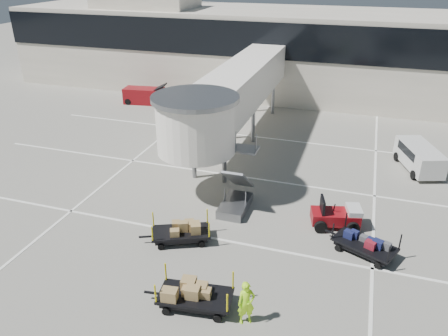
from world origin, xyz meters
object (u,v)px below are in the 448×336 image
(baggage_tug, at_px, (337,216))
(box_cart_far, at_px, (182,232))
(minivan, at_px, (419,155))
(suitcase_cart, at_px, (364,244))
(belt_loader, at_px, (145,96))
(ground_worker, at_px, (246,303))
(box_cart_near, at_px, (195,296))

(baggage_tug, relative_size, box_cart_far, 0.78)
(minivan, bearing_deg, suitcase_cart, -125.45)
(suitcase_cart, height_order, minivan, minivan)
(suitcase_cart, height_order, belt_loader, belt_loader)
(minivan, bearing_deg, baggage_tug, -136.74)
(ground_worker, height_order, minivan, ground_worker)
(box_cart_far, bearing_deg, ground_worker, -67.72)
(baggage_tug, relative_size, belt_loader, 0.64)
(box_cart_near, xyz_separation_m, belt_loader, (-14.60, 23.86, 0.20))
(ground_worker, bearing_deg, minivan, 35.99)
(suitcase_cart, height_order, box_cart_far, suitcase_cart)
(box_cart_far, height_order, minivan, minivan)
(box_cart_far, bearing_deg, belt_loader, 97.57)
(suitcase_cart, xyz_separation_m, box_cart_near, (-6.24, -5.81, 0.07))
(suitcase_cart, relative_size, box_cart_far, 1.01)
(box_cart_far, distance_m, belt_loader, 23.34)
(suitcase_cart, xyz_separation_m, minivan, (3.05, 10.66, 0.49))
(box_cart_near, relative_size, belt_loader, 0.88)
(baggage_tug, distance_m, ground_worker, 8.34)
(baggage_tug, relative_size, box_cart_near, 0.73)
(box_cart_far, distance_m, ground_worker, 6.07)
(suitcase_cart, xyz_separation_m, belt_loader, (-20.85, 18.06, 0.27))
(box_cart_near, xyz_separation_m, box_cart_far, (-2.28, 4.04, -0.03))
(belt_loader, bearing_deg, minivan, -25.26)
(box_cart_near, bearing_deg, minivan, 53.11)
(baggage_tug, bearing_deg, belt_loader, 125.77)
(minivan, bearing_deg, belt_loader, 143.29)
(ground_worker, relative_size, belt_loader, 0.44)
(ground_worker, bearing_deg, box_cart_near, 146.00)
(ground_worker, relative_size, minivan, 0.41)
(suitcase_cart, bearing_deg, belt_loader, 163.20)
(box_cart_far, bearing_deg, baggage_tug, 3.42)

